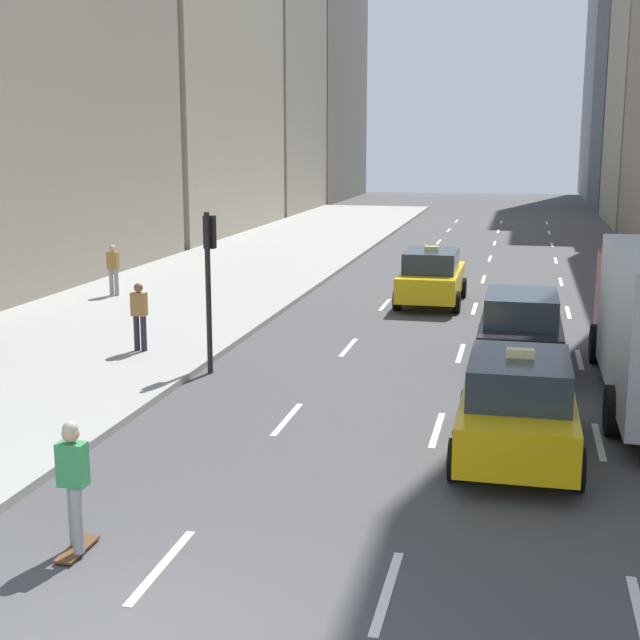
% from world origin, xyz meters
% --- Properties ---
extents(sidewalk_left, '(8.00, 66.00, 0.15)m').
position_xyz_m(sidewalk_left, '(-7.00, 27.00, 0.07)').
color(sidewalk_left, '#9E9E99').
rests_on(sidewalk_left, ground).
extents(lane_markings, '(5.72, 56.00, 0.01)m').
position_xyz_m(lane_markings, '(2.60, 23.00, 0.01)').
color(lane_markings, white).
rests_on(lane_markings, ground).
extents(building_row_left, '(6.00, 79.18, 35.91)m').
position_xyz_m(building_row_left, '(-14.00, 44.88, 12.22)').
color(building_row_left, '#4C515B').
rests_on(building_row_left, ground).
extents(taxi_lead, '(2.02, 4.40, 1.87)m').
position_xyz_m(taxi_lead, '(4.00, 6.95, 0.88)').
color(taxi_lead, yellow).
rests_on(taxi_lead, ground).
extents(taxi_second, '(2.02, 4.40, 1.87)m').
position_xyz_m(taxi_second, '(1.20, 20.52, 0.88)').
color(taxi_second, yellow).
rests_on(taxi_second, ground).
extents(sedan_black_near, '(2.02, 4.44, 1.75)m').
position_xyz_m(sedan_black_near, '(4.00, 13.02, 0.89)').
color(sedan_black_near, black).
rests_on(sedan_black_near, ground).
extents(skateboarder, '(0.36, 0.80, 1.75)m').
position_xyz_m(skateboarder, '(-1.39, 2.12, 0.96)').
color(skateboarder, brown).
rests_on(skateboarder, ground).
extents(pedestrian_mid_block, '(0.36, 0.22, 1.65)m').
position_xyz_m(pedestrian_mid_block, '(-4.90, 11.96, 1.07)').
color(pedestrian_mid_block, '#23232D').
rests_on(pedestrian_mid_block, sidewalk_left).
extents(pedestrian_far_walking, '(0.36, 0.22, 1.65)m').
position_xyz_m(pedestrian_far_walking, '(-8.95, 18.97, 1.07)').
color(pedestrian_far_walking, gray).
rests_on(pedestrian_far_walking, sidewalk_left).
extents(traffic_light_pole, '(0.24, 0.42, 3.60)m').
position_xyz_m(traffic_light_pole, '(-2.75, 10.97, 2.41)').
color(traffic_light_pole, black).
rests_on(traffic_light_pole, ground).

